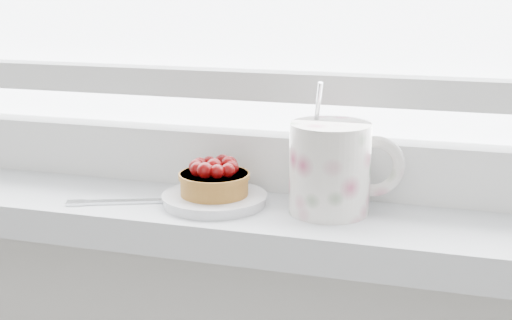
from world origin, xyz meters
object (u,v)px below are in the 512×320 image
at_px(saucer, 215,199).
at_px(raspberry_tart, 214,179).
at_px(floral_mug, 333,166).
at_px(fork, 154,201).

relative_size(saucer, raspberry_tart, 1.49).
distance_m(floral_mug, fork, 0.22).
relative_size(saucer, fork, 0.62).
relative_size(floral_mug, fork, 0.74).
bearing_deg(floral_mug, saucer, -175.01).
bearing_deg(saucer, raspberry_tart, 97.44).
xyz_separation_m(raspberry_tart, fork, (-0.07, -0.01, -0.03)).
xyz_separation_m(floral_mug, fork, (-0.21, -0.03, -0.05)).
distance_m(saucer, fork, 0.07).
bearing_deg(fork, saucer, 11.56).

